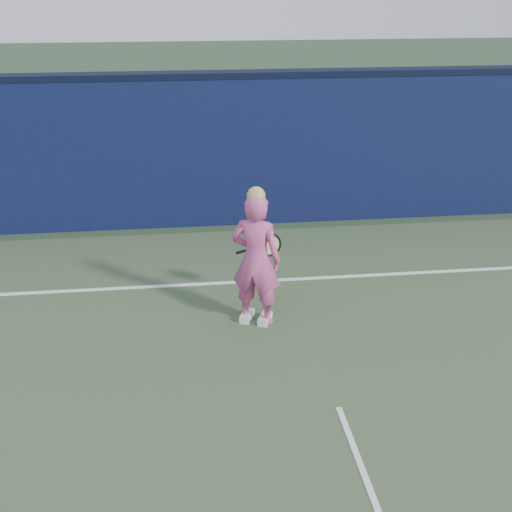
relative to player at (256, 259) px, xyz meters
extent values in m
plane|color=#2B4228|center=(0.62, -2.88, -0.86)|extent=(80.00, 80.00, 0.00)
cube|color=black|center=(0.62, 3.62, 0.39)|extent=(24.00, 0.40, 2.50)
cube|color=black|center=(0.62, 3.62, 1.69)|extent=(24.00, 0.42, 0.10)
imported|color=#CC4F90|center=(0.00, 0.00, -0.01)|extent=(0.73, 0.62, 1.71)
sphere|color=tan|center=(0.00, 0.00, 0.82)|extent=(0.22, 0.22, 0.22)
cube|color=white|center=(0.11, -0.05, -0.81)|extent=(0.22, 0.30, 0.10)
cube|color=white|center=(-0.11, 0.05, -0.81)|extent=(0.22, 0.30, 0.10)
torus|color=black|center=(0.23, 0.44, 0.00)|extent=(0.32, 0.11, 0.32)
torus|color=#D4C713|center=(0.23, 0.44, 0.00)|extent=(0.26, 0.08, 0.26)
cylinder|color=beige|center=(0.23, 0.44, 0.00)|extent=(0.26, 0.08, 0.26)
cylinder|color=black|center=(-0.01, 0.48, -0.07)|extent=(0.29, 0.04, 0.11)
cylinder|color=black|center=(-0.14, 0.50, -0.11)|extent=(0.13, 0.04, 0.07)
cube|color=white|center=(0.62, 1.12, -0.85)|extent=(11.00, 0.08, 0.01)
camera|label=1|loc=(-0.84, -7.08, 3.20)|focal=45.00mm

